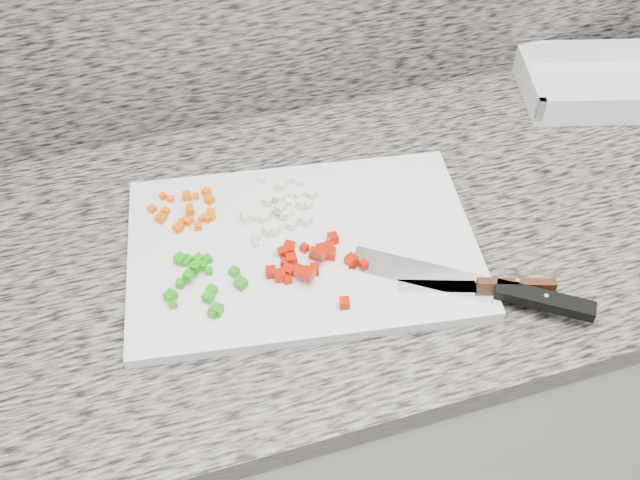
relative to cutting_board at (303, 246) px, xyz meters
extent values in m
cube|color=silver|center=(0.12, 0.03, -0.48)|extent=(3.92, 0.62, 0.86)
cube|color=slate|center=(0.12, 0.03, -0.03)|extent=(3.96, 0.64, 0.04)
cube|color=silver|center=(0.00, 0.00, 0.00)|extent=(0.53, 0.40, 0.02)
cube|color=#F86205|center=(-0.14, 0.07, 0.01)|extent=(0.01, 0.01, 0.01)
cube|color=#F86205|center=(-0.20, 0.13, 0.01)|extent=(0.01, 0.01, 0.01)
cube|color=#F86205|center=(-0.18, 0.15, 0.01)|extent=(0.01, 0.01, 0.01)
cube|color=#F86205|center=(-0.11, 0.14, 0.01)|extent=(0.02, 0.02, 0.01)
cube|color=#F86205|center=(-0.17, 0.14, 0.01)|extent=(0.01, 0.01, 0.01)
cube|color=#F86205|center=(-0.14, 0.14, 0.01)|extent=(0.01, 0.01, 0.01)
cube|color=#F86205|center=(-0.11, 0.12, 0.01)|extent=(0.02, 0.02, 0.01)
cube|color=#F86205|center=(-0.14, 0.10, 0.02)|extent=(0.01, 0.01, 0.01)
cube|color=#F86205|center=(-0.16, 0.08, 0.01)|extent=(0.02, 0.02, 0.01)
cube|color=#F86205|center=(-0.14, 0.10, 0.02)|extent=(0.01, 0.01, 0.01)
cube|color=#F86205|center=(-0.19, 0.10, 0.01)|extent=(0.02, 0.02, 0.01)
cube|color=#F86205|center=(-0.15, 0.09, 0.01)|extent=(0.02, 0.02, 0.01)
cube|color=#F86205|center=(-0.16, 0.09, 0.01)|extent=(0.01, 0.01, 0.01)
cube|color=#F86205|center=(-0.13, 0.13, 0.01)|extent=(0.01, 0.01, 0.01)
cube|color=#F86205|center=(-0.12, 0.08, 0.01)|extent=(0.01, 0.01, 0.01)
cube|color=#F86205|center=(-0.11, 0.08, 0.01)|extent=(0.01, 0.01, 0.01)
cube|color=#F86205|center=(-0.18, 0.12, 0.01)|extent=(0.01, 0.01, 0.01)
cube|color=#F86205|center=(-0.11, 0.09, 0.01)|extent=(0.01, 0.01, 0.01)
cube|color=#F86205|center=(-0.13, 0.08, 0.01)|extent=(0.01, 0.01, 0.01)
cube|color=white|center=(0.02, 0.09, 0.01)|extent=(0.01, 0.01, 0.01)
cube|color=white|center=(-0.02, 0.06, 0.02)|extent=(0.02, 0.02, 0.01)
cube|color=white|center=(-0.03, 0.09, 0.02)|extent=(0.02, 0.02, 0.01)
cube|color=white|center=(0.00, 0.08, 0.01)|extent=(0.01, 0.01, 0.01)
cube|color=white|center=(-0.02, 0.14, 0.01)|extent=(0.01, 0.01, 0.01)
cube|color=white|center=(-0.01, 0.08, 0.02)|extent=(0.02, 0.02, 0.01)
cube|color=white|center=(0.02, 0.13, 0.01)|extent=(0.01, 0.01, 0.01)
cube|color=white|center=(0.03, 0.07, 0.01)|extent=(0.02, 0.02, 0.01)
cube|color=white|center=(-0.03, 0.03, 0.02)|extent=(0.02, 0.02, 0.01)
cube|color=white|center=(-0.04, 0.03, 0.02)|extent=(0.02, 0.02, 0.02)
cube|color=white|center=(0.03, 0.12, 0.01)|extent=(0.01, 0.01, 0.01)
cube|color=white|center=(-0.01, 0.03, 0.02)|extent=(0.02, 0.02, 0.01)
cube|color=white|center=(-0.07, 0.07, 0.01)|extent=(0.01, 0.01, 0.01)
cube|color=white|center=(0.02, 0.04, 0.02)|extent=(0.02, 0.02, 0.01)
cube|color=white|center=(0.02, 0.07, 0.02)|extent=(0.02, 0.02, 0.01)
cube|color=white|center=(-0.01, 0.09, 0.02)|extent=(0.02, 0.02, 0.01)
cube|color=white|center=(-0.05, 0.06, 0.01)|extent=(0.02, 0.02, 0.01)
cube|color=white|center=(-0.04, 0.06, 0.02)|extent=(0.02, 0.02, 0.01)
cube|color=white|center=(0.00, 0.12, 0.02)|extent=(0.02, 0.02, 0.01)
cube|color=white|center=(0.04, 0.09, 0.02)|extent=(0.02, 0.02, 0.01)
cube|color=white|center=(0.00, 0.09, 0.01)|extent=(0.02, 0.02, 0.01)
cube|color=white|center=(-0.01, 0.06, 0.02)|extent=(0.02, 0.02, 0.01)
cube|color=white|center=(-0.02, 0.07, 0.01)|extent=(0.02, 0.02, 0.01)
cube|color=white|center=(-0.06, 0.07, 0.02)|extent=(0.02, 0.02, 0.01)
cube|color=#1C9A0E|center=(-0.19, -0.06, 0.01)|extent=(0.01, 0.01, 0.01)
cube|color=#1C9A0E|center=(-0.17, 0.01, 0.02)|extent=(0.02, 0.02, 0.01)
cube|color=#1C9A0E|center=(-0.14, -0.02, 0.01)|extent=(0.01, 0.01, 0.01)
cube|color=#1C9A0E|center=(-0.16, 0.01, 0.01)|extent=(0.01, 0.01, 0.01)
cube|color=#1C9A0E|center=(-0.10, -0.05, 0.02)|extent=(0.02, 0.02, 0.01)
cube|color=#1C9A0E|center=(-0.18, -0.03, 0.01)|extent=(0.01, 0.01, 0.01)
cube|color=#1C9A0E|center=(-0.14, -0.05, 0.01)|extent=(0.02, 0.02, 0.01)
cube|color=#1C9A0E|center=(-0.14, -0.01, 0.01)|extent=(0.01, 0.01, 0.01)
cube|color=#1C9A0E|center=(-0.15, 0.01, 0.01)|extent=(0.02, 0.02, 0.01)
cube|color=#1C9A0E|center=(-0.19, -0.05, 0.02)|extent=(0.02, 0.02, 0.01)
cube|color=#1C9A0E|center=(-0.15, -0.06, 0.01)|extent=(0.02, 0.02, 0.01)
cube|color=#1C9A0E|center=(-0.10, -0.03, 0.01)|extent=(0.02, 0.02, 0.01)
cube|color=#1C9A0E|center=(-0.15, -0.01, 0.02)|extent=(0.02, 0.02, 0.01)
cube|color=#1C9A0E|center=(-0.14, -0.09, 0.02)|extent=(0.02, 0.02, 0.01)
cube|color=#1C9A0E|center=(-0.17, -0.03, 0.02)|extent=(0.02, 0.02, 0.01)
cube|color=#1C9A0E|center=(-0.15, -0.09, 0.01)|extent=(0.02, 0.02, 0.01)
cube|color=#1C9A0E|center=(-0.14, 0.00, 0.01)|extent=(0.01, 0.01, 0.01)
cube|color=#1C9A0E|center=(-0.16, 0.01, 0.01)|extent=(0.01, 0.01, 0.01)
cube|color=#AC1202|center=(-0.02, -0.03, 0.02)|extent=(0.02, 0.02, 0.01)
cube|color=#AC1202|center=(-0.05, -0.06, 0.02)|extent=(0.02, 0.02, 0.01)
cube|color=#AC1202|center=(0.04, -0.01, 0.02)|extent=(0.01, 0.01, 0.01)
cube|color=#AC1202|center=(0.07, -0.07, 0.01)|extent=(0.01, 0.01, 0.01)
cube|color=#AC1202|center=(-0.02, -0.01, 0.01)|extent=(0.01, 0.01, 0.01)
cube|color=#AC1202|center=(-0.02, -0.06, 0.03)|extent=(0.02, 0.02, 0.01)
cube|color=#AC1202|center=(-0.01, -0.07, 0.03)|extent=(0.02, 0.02, 0.01)
cube|color=#AC1202|center=(0.03, -0.02, 0.01)|extent=(0.02, 0.02, 0.01)
cube|color=#AC1202|center=(0.00, -0.02, 0.01)|extent=(0.01, 0.01, 0.01)
cube|color=#AC1202|center=(-0.03, -0.01, 0.01)|extent=(0.01, 0.01, 0.01)
cube|color=#AC1202|center=(-0.04, -0.06, 0.01)|extent=(0.01, 0.01, 0.01)
cube|color=#AC1202|center=(0.02, -0.03, 0.01)|extent=(0.02, 0.02, 0.01)
cube|color=#AC1202|center=(0.02, -0.02, 0.01)|extent=(0.01, 0.01, 0.01)
cube|color=#AC1202|center=(0.01, -0.04, 0.03)|extent=(0.02, 0.02, 0.01)
cube|color=#AC1202|center=(0.03, -0.04, 0.01)|extent=(0.02, 0.02, 0.01)
cube|color=#AC1202|center=(0.02, -0.12, 0.01)|extent=(0.02, 0.02, 0.01)
cube|color=#AC1202|center=(-0.03, -0.05, 0.01)|extent=(0.01, 0.01, 0.01)
cube|color=#AC1202|center=(0.03, -0.04, 0.02)|extent=(0.02, 0.02, 0.01)
cube|color=#AC1202|center=(-0.03, -0.05, 0.02)|extent=(0.02, 0.02, 0.01)
cube|color=#AC1202|center=(0.01, -0.03, 0.02)|extent=(0.02, 0.02, 0.01)
cube|color=#AC1202|center=(-0.06, -0.05, 0.02)|extent=(0.02, 0.02, 0.01)
cube|color=#AC1202|center=(0.00, -0.06, 0.01)|extent=(0.02, 0.02, 0.01)
cube|color=#AC1202|center=(0.05, -0.06, 0.02)|extent=(0.02, 0.02, 0.01)
cube|color=#AC1202|center=(0.03, -0.03, 0.01)|extent=(0.02, 0.02, 0.01)
cube|color=#AC1202|center=(-0.02, -0.01, 0.02)|extent=(0.02, 0.02, 0.01)
cube|color=#AC1202|center=(-0.03, -0.03, 0.01)|extent=(0.01, 0.01, 0.01)
cube|color=beige|center=(-0.06, 0.01, 0.01)|extent=(0.01, 0.01, 0.01)
cube|color=beige|center=(-0.02, 0.00, 0.01)|extent=(0.01, 0.01, 0.01)
cube|color=beige|center=(-0.04, -0.01, 0.01)|extent=(0.01, 0.01, 0.01)
cube|color=beige|center=(-0.06, 0.03, 0.01)|extent=(0.01, 0.01, 0.01)
cube|color=beige|center=(-0.04, 0.04, 0.01)|extent=(0.01, 0.01, 0.01)
cube|color=beige|center=(-0.02, -0.01, 0.01)|extent=(0.01, 0.01, 0.01)
cube|color=beige|center=(-0.06, 0.03, 0.01)|extent=(0.01, 0.01, 0.01)
cube|color=beige|center=(-0.06, 0.02, 0.01)|extent=(0.01, 0.01, 0.01)
cube|color=silver|center=(0.14, -0.11, 0.01)|extent=(0.19, 0.15, 0.00)
cube|color=black|center=(0.27, -0.20, 0.02)|extent=(0.12, 0.09, 0.02)
cylinder|color=silver|center=(0.27, -0.20, 0.03)|extent=(0.01, 0.01, 0.00)
cube|color=silver|center=(0.15, -0.13, 0.01)|extent=(0.11, 0.05, 0.00)
cube|color=#472111|center=(0.25, -0.16, 0.02)|extent=(0.10, 0.04, 0.02)
cylinder|color=silver|center=(0.25, -0.16, 0.03)|extent=(0.01, 0.01, 0.00)
cube|color=silver|center=(0.60, 0.21, 0.00)|extent=(0.29, 0.24, 0.01)
cube|color=silver|center=(0.62, 0.29, 0.02)|extent=(0.25, 0.08, 0.04)
cube|color=silver|center=(0.58, 0.13, 0.02)|extent=(0.25, 0.08, 0.04)
cube|color=silver|center=(0.49, 0.24, 0.02)|extent=(0.06, 0.18, 0.04)
camera|label=1|loc=(-0.18, -0.66, 0.76)|focal=40.00mm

